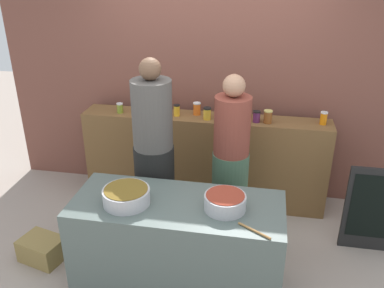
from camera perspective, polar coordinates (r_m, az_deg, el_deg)
The scene contains 22 objects.
ground at distance 4.01m, azimuth -0.95°, elevation -15.89°, with size 12.00×12.00×0.00m, color #A39286.
storefront_wall at distance 4.61m, azimuth 2.55°, elevation 10.78°, with size 4.80×0.12×3.00m, color brown.
display_shelf at distance 4.63m, azimuth 1.70°, elevation -2.16°, with size 2.70×0.36×1.03m, color brown.
prep_table at distance 3.52m, azimuth -1.99°, elevation -13.88°, with size 1.70×0.70×0.83m, color #515F5B.
preserve_jar_0 at distance 4.58m, azimuth -10.02°, elevation 4.98°, with size 0.07×0.07×0.11m.
preserve_jar_1 at distance 4.55m, azimuth -7.22°, elevation 5.02°, with size 0.09×0.09×0.11m.
preserve_jar_2 at distance 4.55m, azimuth -4.94°, elevation 5.24°, with size 0.09×0.09×0.13m.
preserve_jar_3 at distance 4.42m, azimuth -2.14°, elevation 4.74°, with size 0.07×0.07×0.13m.
preserve_jar_4 at distance 4.45m, azimuth 0.69°, elevation 4.96°, with size 0.08×0.08×0.14m.
preserve_jar_5 at distance 4.32m, azimuth 2.13°, elevation 4.29°, with size 0.08×0.08×0.13m.
preserve_jar_6 at distance 4.36m, azimuth 4.06°, elevation 4.29°, with size 0.09×0.09×0.11m.
preserve_jar_7 at distance 4.41m, azimuth 7.70°, elevation 4.34°, with size 0.09×0.09×0.11m.
preserve_jar_8 at distance 4.30m, azimuth 8.99°, elevation 3.82°, with size 0.08×0.08×0.12m.
preserve_jar_9 at distance 4.29m, azimuth 10.54°, elevation 3.77°, with size 0.09×0.09×0.14m.
preserve_jar_10 at distance 4.40m, azimuth 17.89°, elevation 3.46°, with size 0.07×0.07×0.13m.
cooking_pot_left at distance 3.28m, azimuth -9.14°, elevation -7.19°, with size 0.37×0.37×0.13m.
cooking_pot_center at distance 3.17m, azimuth 4.63°, elevation -8.09°, with size 0.32×0.32×0.13m.
wooden_spoon at distance 2.99m, azimuth 8.68°, elevation -11.87°, with size 0.02×0.02×0.27m, color #9E703D.
cook_with_tongs at distance 3.84m, azimuth -5.29°, elevation -2.87°, with size 0.38×0.38×1.84m.
cook_in_cap at distance 3.95m, azimuth 5.38°, elevation -3.26°, with size 0.35×0.35×1.68m.
bread_crate at distance 4.20m, azimuth -20.16°, elevation -13.60°, with size 0.39×0.28×0.22m, color olive.
chalkboard_sign at distance 4.25m, azimuth 24.34°, elevation -8.41°, with size 0.58×0.05×0.88m.
Camera 1 is at (0.62, -2.98, 2.61)m, focal length 38.21 mm.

